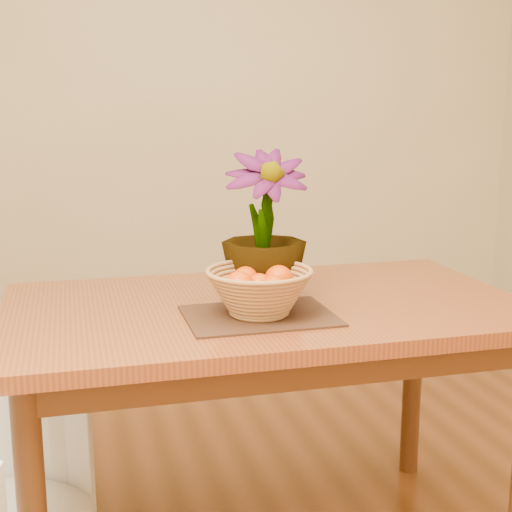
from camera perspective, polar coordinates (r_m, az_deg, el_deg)
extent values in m
cube|color=beige|center=(3.79, -7.30, 12.88)|extent=(4.00, 0.02, 2.70)
cube|color=brown|center=(1.95, 0.83, -4.29)|extent=(1.40, 0.80, 0.04)
cube|color=#442410|center=(1.97, 0.83, -5.96)|extent=(1.28, 0.68, 0.08)
cylinder|color=#442410|center=(2.32, -16.73, -12.00)|extent=(0.06, 0.06, 0.71)
cylinder|color=#442410|center=(2.58, 12.41, -9.33)|extent=(0.06, 0.06, 0.71)
cube|color=#3A1E15|center=(1.81, 0.26, -4.80)|extent=(0.38, 0.28, 0.01)
cylinder|color=#B17549|center=(1.81, 0.26, -4.59)|extent=(0.14, 0.14, 0.01)
sphere|color=red|center=(1.79, 0.27, -2.35)|extent=(0.06, 0.06, 0.06)
sphere|color=red|center=(1.83, 1.83, -1.89)|extent=(0.07, 0.07, 0.07)
sphere|color=red|center=(1.84, -0.84, -1.88)|extent=(0.07, 0.07, 0.07)
sphere|color=red|center=(1.76, -1.36, -2.43)|extent=(0.07, 0.07, 0.07)
sphere|color=red|center=(1.74, 1.43, -2.65)|extent=(0.07, 0.07, 0.07)
imported|color=#1E4915|center=(1.92, 0.66, 2.34)|extent=(0.25, 0.25, 0.41)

